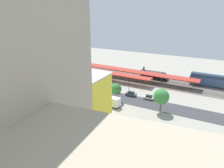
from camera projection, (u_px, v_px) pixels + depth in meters
ground_plane at (102, 89)px, 101.16m from camera, size 156.60×156.60×0.00m
rail_bed at (121, 76)px, 118.54m from camera, size 98.52×19.79×0.01m
street_asphalt at (98, 93)px, 97.52m from camera, size 98.22×14.24×0.01m
track_rails at (121, 76)px, 118.48m from camera, size 97.74×13.37×0.12m
platform_canopy_near at (99, 71)px, 114.11m from camera, size 54.10×7.52×3.98m
platform_canopy_far at (134, 72)px, 112.79m from camera, size 61.43×8.66×4.14m
locomotive at (154, 75)px, 114.09m from camera, size 14.26×3.76×5.38m
passenger_coach at (209, 80)px, 103.52m from camera, size 16.59×3.76×6.01m
parked_car_0 at (149, 98)px, 91.00m from camera, size 4.38×1.87×1.68m
parked_car_1 at (131, 94)px, 94.21m from camera, size 4.49×1.94×1.78m
parked_car_2 at (115, 91)px, 97.70m from camera, size 4.49×2.04×1.65m
parked_car_3 at (98, 88)px, 101.03m from camera, size 4.45×2.14×1.85m
parked_car_4 at (82, 85)px, 104.67m from camera, size 4.73×1.74×1.68m
parked_car_5 at (68, 82)px, 107.40m from camera, size 4.58×2.10×1.66m
parked_car_6 at (53, 80)px, 110.19m from camera, size 4.14×2.15×1.74m
parked_car_7 at (42, 78)px, 113.40m from camera, size 4.59×1.83×1.59m
construction_building at (56, 95)px, 75.69m from camera, size 33.75×18.41×15.26m
construction_roof_slab at (54, 72)px, 72.99m from camera, size 34.38×19.04×0.40m
tower_crane at (9, 51)px, 79.35m from camera, size 20.50×9.78×35.51m
box_truck_0 at (53, 93)px, 93.37m from camera, size 9.91×2.38×3.27m
box_truck_1 at (109, 101)px, 85.32m from camera, size 9.48×3.25×3.63m
box_truck_2 at (106, 101)px, 85.78m from camera, size 10.11×3.65×3.25m
street_tree_0 at (83, 85)px, 93.31m from camera, size 5.38×5.38×7.22m
street_tree_1 at (49, 81)px, 99.88m from camera, size 4.28×4.28×6.19m
street_tree_2 at (116, 89)px, 87.75m from camera, size 4.19×4.19×7.23m
street_tree_3 at (161, 97)px, 79.12m from camera, size 5.42×5.42×8.49m
traffic_light at (129, 84)px, 95.27m from camera, size 0.50×0.36×6.29m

